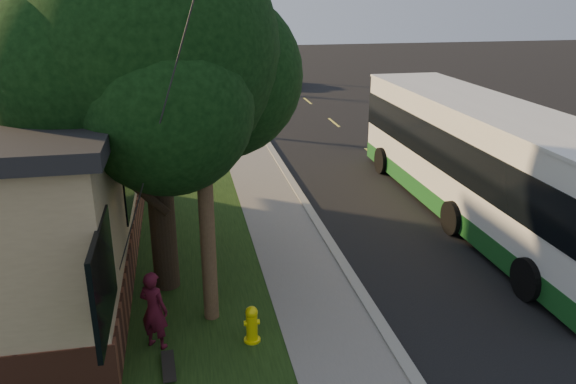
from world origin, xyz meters
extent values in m
plane|color=black|center=(0.00, 0.00, 0.00)|extent=(120.00, 120.00, 0.00)
cube|color=black|center=(4.00, 10.00, 0.01)|extent=(8.00, 80.00, 0.01)
cube|color=gray|center=(0.00, 10.00, 0.06)|extent=(0.25, 80.00, 0.12)
cube|color=slate|center=(-1.00, 10.00, 0.04)|extent=(2.00, 80.00, 0.08)
cube|color=black|center=(-4.50, 10.00, 0.04)|extent=(5.00, 80.00, 0.07)
cylinder|color=yellow|center=(-2.60, 0.00, 0.35)|extent=(0.22, 0.22, 0.55)
sphere|color=yellow|center=(-2.60, 0.00, 0.69)|extent=(0.24, 0.24, 0.24)
cylinder|color=yellow|center=(-2.60, 0.00, 0.47)|extent=(0.30, 0.10, 0.10)
cylinder|color=yellow|center=(-2.60, 0.00, 0.47)|extent=(0.10, 0.18, 0.10)
cylinder|color=yellow|center=(-2.60, 0.00, 0.09)|extent=(0.32, 0.32, 0.04)
cylinder|color=#473321|center=(-3.30, 1.00, 4.57)|extent=(0.30, 0.30, 9.00)
cylinder|color=#2D2D30|center=(-4.20, -0.10, 3.80)|extent=(2.52, 3.21, 7.60)
cylinder|color=black|center=(-4.20, 2.50, 2.07)|extent=(0.56, 0.56, 4.00)
sphere|color=black|center=(-4.20, 2.50, 5.27)|extent=(5.20, 5.20, 5.20)
sphere|color=black|center=(-2.80, 3.10, 4.67)|extent=(3.60, 3.60, 3.60)
sphere|color=black|center=(-5.40, 2.10, 4.97)|extent=(3.80, 3.80, 3.80)
sphere|color=black|center=(-3.90, 1.20, 4.37)|extent=(3.20, 3.20, 3.20)
sphere|color=black|center=(-4.80, 3.90, 5.67)|extent=(3.40, 3.40, 3.40)
cylinder|color=black|center=(-3.50, 18.00, 1.72)|extent=(0.24, 0.24, 3.30)
cylinder|color=black|center=(-3.50, 18.00, 3.37)|extent=(1.38, 0.57, 2.01)
cylinder|color=black|center=(-3.50, 18.00, 3.37)|extent=(0.74, 1.21, 1.58)
cylinder|color=black|center=(-3.50, 18.00, 3.37)|extent=(0.65, 1.05, 1.95)
cylinder|color=black|center=(-3.50, 18.00, 3.37)|extent=(1.28, 0.53, 1.33)
cylinder|color=black|center=(-3.50, 18.00, 3.37)|extent=(0.75, 1.21, 1.70)
cylinder|color=black|center=(-3.00, 30.00, 1.58)|extent=(0.24, 0.24, 3.03)
cylinder|color=black|center=(-3.00, 30.00, 3.10)|extent=(1.38, 0.57, 2.01)
cylinder|color=black|center=(-3.00, 30.00, 3.10)|extent=(0.74, 1.21, 1.58)
cylinder|color=black|center=(-3.00, 30.00, 3.10)|extent=(0.65, 1.05, 1.95)
cylinder|color=black|center=(-3.00, 30.00, 3.10)|extent=(1.28, 0.53, 1.33)
cylinder|color=black|center=(-3.00, 30.00, 3.10)|extent=(0.75, 1.21, 1.70)
cylinder|color=#2D2D30|center=(0.50, 34.00, 2.75)|extent=(0.16, 0.16, 5.50)
imported|color=black|center=(0.50, 34.00, 4.50)|extent=(0.18, 0.22, 1.10)
cube|color=silver|center=(4.81, 5.07, 1.92)|extent=(2.59, 12.44, 2.80)
cube|color=#18541F|center=(4.81, 5.07, 0.47)|extent=(2.61, 12.46, 0.57)
cube|color=black|center=(4.81, 5.07, 2.13)|extent=(2.63, 12.48, 1.14)
cube|color=silver|center=(4.81, 5.07, 3.34)|extent=(2.64, 12.49, 0.08)
cylinder|color=black|center=(3.51, 0.51, 0.48)|extent=(0.29, 0.95, 0.95)
cylinder|color=black|center=(3.51, 4.04, 0.48)|extent=(0.29, 0.95, 0.95)
cylinder|color=black|center=(6.10, 4.04, 0.48)|extent=(0.29, 0.95, 0.95)
cylinder|color=black|center=(3.51, 9.64, 0.48)|extent=(0.29, 0.95, 0.95)
cylinder|color=black|center=(6.10, 9.64, 0.48)|extent=(0.29, 0.95, 0.95)
imported|color=#470E1D|center=(-4.38, 0.18, 0.85)|extent=(0.68, 0.62, 1.55)
cube|color=black|center=(-4.16, -0.57, 0.14)|extent=(0.28, 0.91, 0.02)
cylinder|color=silver|center=(-4.14, -0.89, 0.10)|extent=(0.21, 0.07, 0.06)
cylinder|color=silver|center=(-4.18, -0.26, 0.10)|extent=(0.21, 0.07, 0.06)
cube|color=black|center=(-7.64, 5.66, 0.68)|extent=(1.73, 1.51, 1.27)
cube|color=black|center=(-7.64, 5.66, 1.36)|extent=(1.80, 1.57, 0.08)
imported|color=black|center=(3.54, 29.74, 0.69)|extent=(1.66, 4.05, 1.37)
camera|label=1|loc=(-3.67, -9.07, 6.39)|focal=35.00mm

